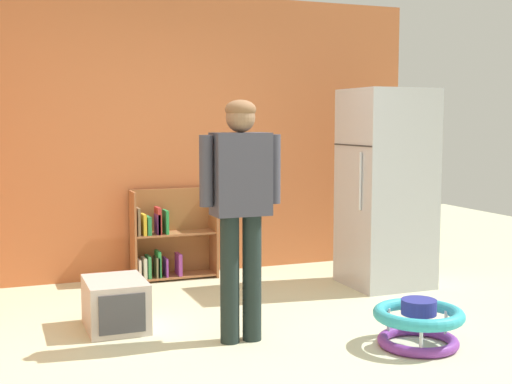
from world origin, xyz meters
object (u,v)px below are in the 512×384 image
baby_walker (418,323)px  refrigerator (386,188)px  standing_person (241,198)px  pet_carrier (116,304)px  bookshelf (167,240)px

baby_walker → refrigerator: bearing=65.7°
refrigerator → baby_walker: (-0.71, -1.57, -0.73)m
refrigerator → standing_person: 2.05m
refrigerator → standing_person: refrigerator is taller
baby_walker → standing_person: bearing=153.4°
pet_carrier → baby_walker: bearing=-31.8°
bookshelf → standing_person: bearing=-89.3°
standing_person → baby_walker: 1.45m
bookshelf → standing_person: standing_person is taller
refrigerator → bookshelf: size_ratio=2.09×
standing_person → pet_carrier: standing_person is taller
standing_person → refrigerator: bearing=30.3°
refrigerator → baby_walker: refrigerator is taller
refrigerator → bookshelf: (-1.80, 0.95, -0.52)m
baby_walker → bookshelf: bearing=113.3°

